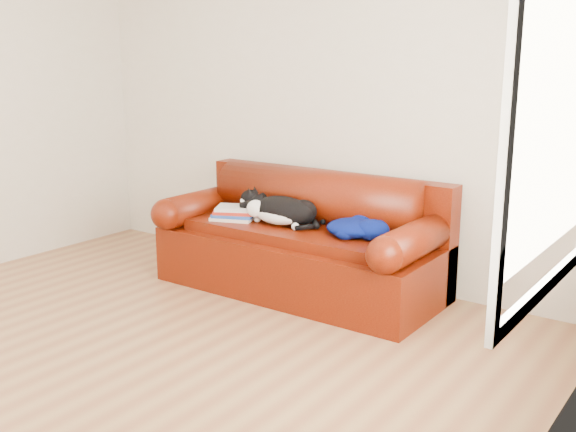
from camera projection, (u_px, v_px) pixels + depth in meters
name	position (u px, v px, depth m)	size (l,w,h in m)	color
ground	(130.00, 353.00, 3.98)	(4.50, 4.50, 0.00)	brown
room_shell	(131.00, 65.00, 3.54)	(4.52, 4.02, 2.61)	beige
sofa_base	(299.00, 260.00, 5.00)	(2.10, 0.90, 0.50)	#380802
sofa_back	(318.00, 214.00, 5.12)	(2.10, 1.01, 0.88)	#380802
book_stack	(235.00, 213.00, 5.12)	(0.38, 0.34, 0.10)	silver
cat	(281.00, 211.00, 4.94)	(0.74, 0.40, 0.26)	black
blanket	(357.00, 227.00, 4.64)	(0.54, 0.44, 0.14)	#02073E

